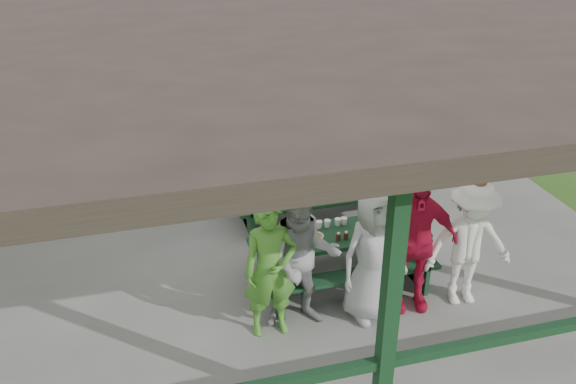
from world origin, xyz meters
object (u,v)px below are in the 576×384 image
object	(u,v)px
contestant_green	(270,270)
contestant_red	(413,241)
contestant_white_fedora	(469,244)
picnic_table_near	(340,250)
spectator_blue	(161,149)
spectator_lblue	(235,157)
farm_trailer	(115,74)
pickup_truck	(336,53)
picnic_table_far	(317,184)
spectator_grey	(334,145)
contestant_grey_mid	(373,254)
contestant_grey_left	(303,259)

from	to	relation	value
contestant_green	contestant_red	world-z (taller)	contestant_red
contestant_red	contestant_white_fedora	bearing A→B (deg)	1.65
picnic_table_near	spectator_blue	xyz separation A→B (m)	(-2.12, 3.36, 0.35)
contestant_white_fedora	spectator_lblue	distance (m)	4.35
farm_trailer	spectator_blue	bearing A→B (deg)	-75.94
pickup_truck	picnic_table_far	bearing A→B (deg)	178.84
picnic_table_far	spectator_grey	size ratio (longest dim) A/B	1.81
contestant_grey_mid	spectator_grey	xyz separation A→B (m)	(0.76, 3.66, -0.13)
contestant_green	spectator_lblue	size ratio (longest dim) A/B	1.15
pickup_truck	contestant_white_fedora	bearing A→B (deg)	-169.53
contestant_green	spectator_grey	bearing A→B (deg)	60.70
picnic_table_near	picnic_table_far	xyz separation A→B (m)	(0.30, 2.00, 0.01)
contestant_grey_mid	spectator_blue	distance (m)	4.76
contestant_red	spectator_grey	xyz separation A→B (m)	(0.21, 3.59, -0.19)
contestant_grey_mid	spectator_blue	world-z (taller)	contestant_grey_mid
picnic_table_far	contestant_grey_mid	world-z (taller)	contestant_grey_mid
contestant_green	farm_trailer	xyz separation A→B (m)	(-1.64, 9.92, -0.32)
contestant_grey_left	contestant_red	distance (m)	1.43
contestant_grey_mid	contestant_white_fedora	distance (m)	1.29
picnic_table_far	pickup_truck	world-z (taller)	pickup_truck
farm_trailer	picnic_table_near	bearing A→B (deg)	-65.69
contestant_grey_left	spectator_lblue	distance (m)	3.55
contestant_red	farm_trailer	xyz separation A→B (m)	(-3.49, 9.88, -0.39)
contestant_grey_mid	contestant_white_fedora	bearing A→B (deg)	-12.81
picnic_table_near	farm_trailer	world-z (taller)	farm_trailer
contestant_red	pickup_truck	distance (m)	10.40
spectator_blue	contestant_grey_left	bearing A→B (deg)	117.73
contestant_red	spectator_lblue	world-z (taller)	contestant_red
picnic_table_far	spectator_lblue	world-z (taller)	spectator_lblue
picnic_table_near	contestant_grey_left	distance (m)	1.18
contestant_white_fedora	pickup_truck	size ratio (longest dim) A/B	0.34
picnic_table_near	contestant_red	size ratio (longest dim) A/B	1.21
contestant_white_fedora	spectator_blue	xyz separation A→B (m)	(-3.52, 4.26, -0.07)
contestant_grey_mid	spectator_grey	size ratio (longest dim) A/B	1.16
picnic_table_near	contestant_red	distance (m)	1.14
spectator_grey	farm_trailer	world-z (taller)	spectator_grey
contestant_green	contestant_grey_left	xyz separation A→B (m)	(0.42, 0.05, 0.05)
contestant_grey_left	farm_trailer	size ratio (longest dim) A/B	0.48
spectator_blue	farm_trailer	size ratio (longest dim) A/B	0.41
contestant_green	contestant_white_fedora	distance (m)	2.59
spectator_lblue	pickup_truck	size ratio (longest dim) A/B	0.29
contestant_green	spectator_grey	xyz separation A→B (m)	(2.06, 3.63, -0.11)
spectator_lblue	contestant_grey_left	bearing A→B (deg)	90.75
picnic_table_near	spectator_lblue	bearing A→B (deg)	108.36
contestant_grey_mid	pickup_truck	size ratio (longest dim) A/B	0.34
contestant_green	contestant_white_fedora	size ratio (longest dim) A/B	0.99
contestant_white_fedora	farm_trailer	world-z (taller)	contestant_white_fedora
contestant_grey_mid	spectator_lblue	size ratio (longest dim) A/B	1.18
contestant_grey_mid	spectator_grey	distance (m)	3.74
contestant_grey_left	farm_trailer	bearing A→B (deg)	109.23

